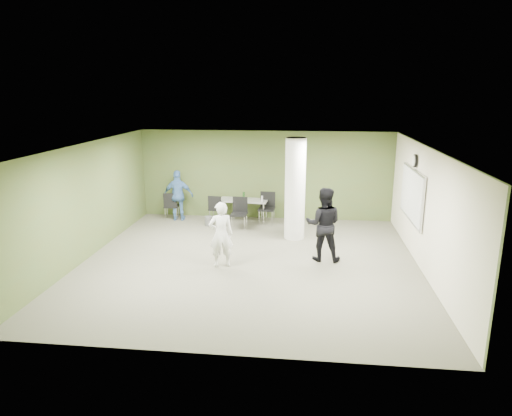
# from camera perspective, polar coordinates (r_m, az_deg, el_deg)

# --- Properties ---
(floor) EXTENTS (8.00, 8.00, 0.00)m
(floor) POSITION_cam_1_polar(r_m,az_deg,el_deg) (11.07, -0.79, -6.77)
(floor) COLOR #4D4C3D
(floor) RESTS_ON ground
(ceiling) EXTENTS (8.00, 8.00, 0.00)m
(ceiling) POSITION_cam_1_polar(r_m,az_deg,el_deg) (10.39, -0.84, 7.77)
(ceiling) COLOR white
(ceiling) RESTS_ON wall_back
(wall_back) EXTENTS (8.00, 2.80, 0.02)m
(wall_back) POSITION_cam_1_polar(r_m,az_deg,el_deg) (14.53, 1.19, 4.13)
(wall_back) COLOR #50592A
(wall_back) RESTS_ON floor
(wall_left) EXTENTS (0.02, 8.00, 2.80)m
(wall_left) POSITION_cam_1_polar(r_m,az_deg,el_deg) (11.82, -20.42, 0.79)
(wall_left) COLOR #50592A
(wall_left) RESTS_ON floor
(wall_right_cream) EXTENTS (0.02, 8.00, 2.80)m
(wall_right_cream) POSITION_cam_1_polar(r_m,az_deg,el_deg) (10.90, 20.54, -0.33)
(wall_right_cream) COLOR beige
(wall_right_cream) RESTS_ON floor
(column) EXTENTS (0.56, 0.56, 2.80)m
(column) POSITION_cam_1_polar(r_m,az_deg,el_deg) (12.51, 4.90, 2.38)
(column) COLOR silver
(column) RESTS_ON floor
(whiteboard) EXTENTS (0.05, 2.30, 1.30)m
(whiteboard) POSITION_cam_1_polar(r_m,az_deg,el_deg) (11.99, 18.89, 1.60)
(whiteboard) COLOR silver
(whiteboard) RESTS_ON wall_right_cream
(wall_clock) EXTENTS (0.06, 0.32, 0.32)m
(wall_clock) POSITION_cam_1_polar(r_m,az_deg,el_deg) (11.85, 19.23, 5.61)
(wall_clock) COLOR black
(wall_clock) RESTS_ON wall_right_cream
(folding_table) EXTENTS (1.54, 0.76, 0.96)m
(folding_table) POSITION_cam_1_polar(r_m,az_deg,el_deg) (14.21, -1.55, 0.86)
(folding_table) COLOR gray
(folding_table) RESTS_ON floor
(wastebasket) EXTENTS (0.25, 0.25, 0.28)m
(wastebasket) POSITION_cam_1_polar(r_m,az_deg,el_deg) (14.02, -5.94, -1.62)
(wastebasket) COLOR #4C4C4C
(wastebasket) RESTS_ON floor
(chair_back_left) EXTENTS (0.49, 0.49, 0.89)m
(chair_back_left) POSITION_cam_1_polar(r_m,az_deg,el_deg) (14.71, -10.57, 0.50)
(chair_back_left) COLOR black
(chair_back_left) RESTS_ON floor
(chair_back_right) EXTENTS (0.48, 0.48, 0.87)m
(chair_back_right) POSITION_cam_1_polar(r_m,az_deg,el_deg) (14.21, -5.03, 0.15)
(chair_back_right) COLOR black
(chair_back_right) RESTS_ON floor
(chair_table_left) EXTENTS (0.48, 0.48, 0.94)m
(chair_table_left) POSITION_cam_1_polar(r_m,az_deg,el_deg) (13.57, -2.08, -0.31)
(chair_table_left) COLOR black
(chair_table_left) RESTS_ON floor
(chair_table_right) EXTENTS (0.52, 0.52, 0.97)m
(chair_table_right) POSITION_cam_1_polar(r_m,az_deg,el_deg) (14.09, 1.41, 0.34)
(chair_table_right) COLOR black
(chair_table_right) RESTS_ON floor
(woman_white) EXTENTS (0.65, 0.53, 1.56)m
(woman_white) POSITION_cam_1_polar(r_m,az_deg,el_deg) (10.60, -4.40, -3.33)
(woman_white) COLOR silver
(woman_white) RESTS_ON floor
(man_black) EXTENTS (0.91, 0.73, 1.80)m
(man_black) POSITION_cam_1_polar(r_m,az_deg,el_deg) (11.06, 8.44, -2.03)
(man_black) COLOR black
(man_black) RESTS_ON floor
(man_blue) EXTENTS (0.96, 0.46, 1.60)m
(man_blue) POSITION_cam_1_polar(r_m,az_deg,el_deg) (14.57, -9.69, 1.55)
(man_blue) COLOR #446FA9
(man_blue) RESTS_ON floor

